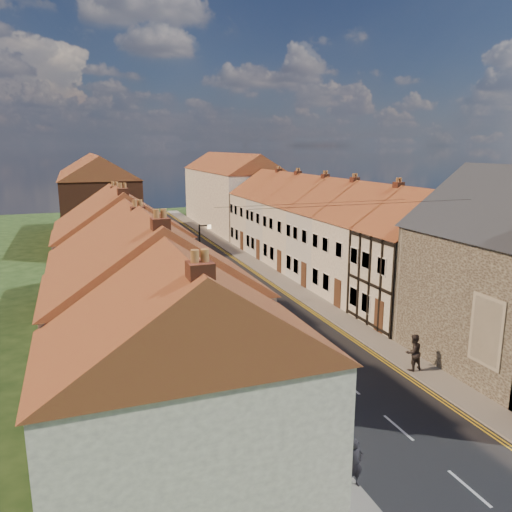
# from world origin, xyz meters

# --- Properties ---
(ground) EXTENTS (160.00, 160.00, 0.00)m
(ground) POSITION_xyz_m (0.00, 0.00, 0.00)
(ground) COLOR #385424
(ground) RESTS_ON ground
(road) EXTENTS (7.00, 90.00, 0.02)m
(road) POSITION_xyz_m (0.00, 30.00, 0.01)
(road) COLOR black
(road) RESTS_ON ground
(pavement_left) EXTENTS (1.80, 90.00, 0.12)m
(pavement_left) POSITION_xyz_m (-4.40, 30.00, 0.06)
(pavement_left) COLOR slate
(pavement_left) RESTS_ON ground
(pavement_right) EXTENTS (1.80, 90.00, 0.12)m
(pavement_right) POSITION_xyz_m (4.40, 30.00, 0.06)
(pavement_right) COLOR slate
(pavement_right) RESTS_ON ground
(cottage_r_tudor) EXTENTS (8.30, 5.20, 9.00)m
(cottage_r_tudor) POSITION_xyz_m (9.27, 12.70, 4.47)
(cottage_r_tudor) COLOR white
(cottage_r_tudor) RESTS_ON ground
(cottage_r_white_near) EXTENTS (8.30, 6.00, 9.00)m
(cottage_r_white_near) POSITION_xyz_m (9.30, 18.10, 4.47)
(cottage_r_white_near) COLOR white
(cottage_r_white_near) RESTS_ON ground
(cottage_r_cream_mid) EXTENTS (8.30, 5.20, 9.00)m
(cottage_r_cream_mid) POSITION_xyz_m (9.30, 23.50, 4.48)
(cottage_r_cream_mid) COLOR #B2AEA8
(cottage_r_cream_mid) RESTS_ON ground
(cottage_r_pink) EXTENTS (8.30, 6.00, 9.00)m
(cottage_r_pink) POSITION_xyz_m (9.30, 28.90, 4.47)
(cottage_r_pink) COLOR white
(cottage_r_pink) RESTS_ON ground
(cottage_r_white_far) EXTENTS (8.30, 5.20, 9.00)m
(cottage_r_white_far) POSITION_xyz_m (9.30, 34.30, 4.48)
(cottage_r_white_far) COLOR #B2AEA8
(cottage_r_white_far) RESTS_ON ground
(cottage_r_cream_far) EXTENTS (8.30, 6.00, 9.00)m
(cottage_r_cream_far) POSITION_xyz_m (9.30, 39.70, 4.47)
(cottage_r_cream_far) COLOR white
(cottage_r_cream_far) RESTS_ON ground
(cottage_l_brick_near) EXTENTS (8.30, 5.70, 8.80)m
(cottage_l_brick_near) POSITION_xyz_m (-9.30, -0.25, 4.37)
(cottage_l_brick_near) COLOR white
(cottage_l_brick_near) RESTS_ON ground
(cottage_l_cream) EXTENTS (8.30, 6.30, 9.10)m
(cottage_l_cream) POSITION_xyz_m (-9.30, 5.55, 4.52)
(cottage_l_cream) COLOR white
(cottage_l_cream) RESTS_ON ground
(cottage_l_white) EXTENTS (8.30, 6.90, 8.80)m
(cottage_l_white) POSITION_xyz_m (-9.30, 11.95, 4.37)
(cottage_l_white) COLOR #B2AEA8
(cottage_l_white) RESTS_ON ground
(cottage_l_brick_mid) EXTENTS (8.30, 5.70, 9.10)m
(cottage_l_brick_mid) POSITION_xyz_m (-9.30, 18.05, 4.53)
(cottage_l_brick_mid) COLOR #B2AEA8
(cottage_l_brick_mid) RESTS_ON ground
(cottage_l_pink) EXTENTS (8.30, 6.30, 8.80)m
(cottage_l_pink) POSITION_xyz_m (-9.30, 23.85, 4.37)
(cottage_l_pink) COLOR brown
(cottage_l_pink) RESTS_ON ground
(block_right_far) EXTENTS (8.30, 24.20, 10.50)m
(block_right_far) POSITION_xyz_m (9.30, 55.00, 5.29)
(block_right_far) COLOR white
(block_right_far) RESTS_ON ground
(block_left_far) EXTENTS (8.30, 24.20, 10.50)m
(block_left_far) POSITION_xyz_m (-9.30, 50.00, 5.29)
(block_left_far) COLOR brown
(block_left_far) RESTS_ON ground
(lamppost) EXTENTS (0.88, 0.15, 6.00)m
(lamppost) POSITION_xyz_m (-3.81, 20.00, 3.54)
(lamppost) COLOR black
(lamppost) RESTS_ON pavement_left
(car_near) EXTENTS (2.31, 4.70, 1.54)m
(car_near) POSITION_xyz_m (-2.09, 10.92, 0.77)
(car_near) COLOR black
(car_near) RESTS_ON ground
(car_mid) EXTENTS (2.72, 4.53, 1.41)m
(car_mid) POSITION_xyz_m (-2.35, 23.51, 0.70)
(car_mid) COLOR #A0A2A7
(car_mid) RESTS_ON ground
(car_far) EXTENTS (2.10, 4.30, 1.21)m
(car_far) POSITION_xyz_m (-3.20, 42.96, 0.60)
(car_far) COLOR navy
(car_far) RESTS_ON ground
(pedestrian_left) EXTENTS (0.64, 0.42, 1.73)m
(pedestrian_left) POSITION_xyz_m (-3.70, -0.63, 0.98)
(pedestrian_left) COLOR black
(pedestrian_left) RESTS_ON pavement_left
(pedestrian_right) EXTENTS (0.98, 0.79, 1.93)m
(pedestrian_right) POSITION_xyz_m (3.86, 6.19, 1.09)
(pedestrian_right) COLOR #2A2321
(pedestrian_right) RESTS_ON pavement_right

